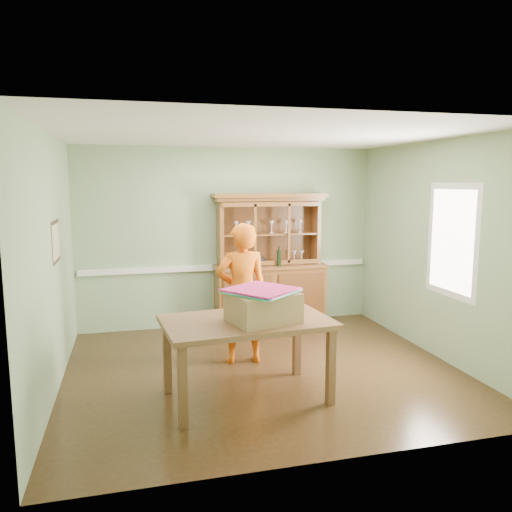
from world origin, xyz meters
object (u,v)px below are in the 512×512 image
object	(u,v)px
cardboard_box	(263,307)
china_hutch	(269,280)
person	(242,294)
dining_table	(247,329)

from	to	relation	value
cardboard_box	china_hutch	bearing A→B (deg)	72.85
cardboard_box	person	size ratio (longest dim) A/B	0.37
china_hutch	dining_table	size ratio (longest dim) A/B	1.16
china_hutch	person	world-z (taller)	china_hutch
cardboard_box	person	distance (m)	1.15
cardboard_box	person	bearing A→B (deg)	87.81
dining_table	person	size ratio (longest dim) A/B	1.01
china_hutch	person	bearing A→B (deg)	-117.57
dining_table	cardboard_box	distance (m)	0.30
person	china_hutch	bearing A→B (deg)	-115.86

